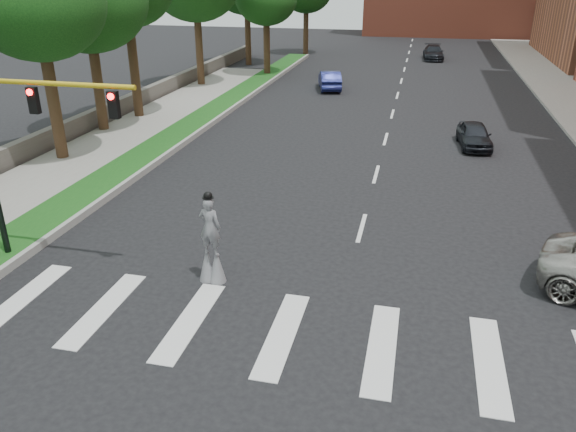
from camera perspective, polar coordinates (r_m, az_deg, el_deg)
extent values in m
plane|color=black|center=(13.94, 3.72, -14.92)|extent=(160.00, 160.00, 0.00)
cube|color=#144614|center=(34.52, -9.71, 9.13)|extent=(2.00, 60.00, 0.25)
cube|color=gray|center=(34.13, -8.06, 9.09)|extent=(0.20, 60.00, 0.28)
cube|color=gray|center=(27.66, -23.38, 3.69)|extent=(4.00, 60.00, 0.18)
cube|color=#514C45|center=(38.55, -16.32, 10.71)|extent=(0.50, 56.00, 1.10)
cylinder|color=gold|center=(17.27, -23.09, 12.28)|extent=(5.20, 0.14, 0.14)
cube|color=black|center=(17.71, -24.44, 10.65)|extent=(0.28, 0.18, 0.75)
cylinder|color=#FF0C0C|center=(17.59, -24.77, 11.35)|extent=(0.18, 0.06, 0.18)
cube|color=black|center=(16.33, -17.28, 10.73)|extent=(0.28, 0.18, 0.75)
cylinder|color=#FF0C0C|center=(16.20, -17.57, 11.50)|extent=(0.18, 0.06, 0.18)
cylinder|color=#372516|center=(17.11, -7.21, -5.31)|extent=(0.07, 0.07, 0.87)
cylinder|color=#372516|center=(17.23, -8.18, -5.14)|extent=(0.07, 0.07, 0.87)
cone|color=slate|center=(17.06, -7.23, -4.99)|extent=(0.52, 0.52, 1.09)
cone|color=slate|center=(17.18, -8.20, -4.82)|extent=(0.52, 0.52, 1.09)
imported|color=slate|center=(16.56, -7.95, -1.12)|extent=(0.71, 0.50, 1.84)
sphere|color=black|center=(16.17, -8.15, 2.04)|extent=(0.26, 0.26, 0.26)
cylinder|color=black|center=(16.19, -8.14, 1.87)|extent=(0.34, 0.34, 0.02)
cube|color=#FFF11A|center=(16.47, -7.84, 0.68)|extent=(0.22, 0.05, 0.10)
imported|color=black|center=(31.52, 18.40, 7.82)|extent=(1.87, 3.91, 1.29)
imported|color=navy|center=(45.10, 4.26, 13.61)|extent=(2.53, 4.60, 1.44)
imported|color=black|center=(62.32, 14.56, 15.77)|extent=(2.23, 4.90, 1.39)
cylinder|color=#372516|center=(29.36, -22.72, 10.66)|extent=(0.56, 0.56, 5.82)
ellipsoid|color=#103711|center=(28.81, -24.17, 19.18)|extent=(6.02, 6.02, 5.12)
cylinder|color=#372516|center=(36.69, -15.38, 14.43)|extent=(0.56, 0.56, 6.42)
cylinder|color=#372516|center=(46.47, -9.01, 16.58)|extent=(0.56, 0.56, 6.06)
cylinder|color=#372516|center=(57.00, -4.10, 17.98)|extent=(0.56, 0.56, 5.81)
cylinder|color=#372516|center=(50.73, -2.17, 16.89)|extent=(0.56, 0.56, 5.10)
cylinder|color=#372516|center=(64.50, 1.83, 18.43)|extent=(0.56, 0.56, 5.19)
cylinder|color=#372516|center=(34.10, -18.75, 12.63)|extent=(0.56, 0.56, 5.56)
ellipsoid|color=#103711|center=(33.62, -19.79, 19.97)|extent=(6.48, 6.48, 5.51)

